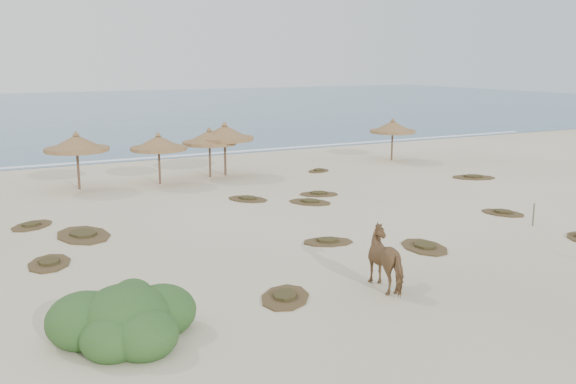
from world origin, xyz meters
name	(u,v)px	position (x,y,z in m)	size (l,w,h in m)	color
ground	(371,255)	(0.00, 0.00, 0.00)	(160.00, 160.00, 0.00)	beige
ocean	(53,110)	(0.00, 75.00, 0.00)	(200.00, 100.00, 0.01)	#2A5C7E
foam_line	(157,157)	(0.00, 26.00, 0.00)	(70.00, 0.60, 0.01)	white
palapa_1	(77,144)	(-6.92, 16.89, 2.42)	(3.74, 3.74, 3.12)	brown
palapa_2	(159,144)	(-2.69, 16.35, 2.25)	(3.42, 3.42, 2.90)	brown
palapa_3	(225,134)	(1.56, 17.16, 2.49)	(3.66, 3.66, 3.21)	brown
palapa_4	(209,138)	(0.57, 17.09, 2.28)	(3.64, 3.64, 2.94)	brown
palapa_5	(393,127)	(13.85, 17.23, 2.25)	(3.23, 3.23, 2.90)	brown
horse	(389,259)	(-1.45, -2.97, 0.90)	(0.97, 2.13, 1.80)	brown
fence_post_far	(534,215)	(8.26, 0.16, 0.48)	(0.07, 0.07, 0.97)	#716555
bush	(126,320)	(-9.38, -3.01, 0.54)	(3.70, 3.26, 1.66)	#376029
scrub_0	(49,263)	(-10.20, 4.20, 0.05)	(1.90, 2.42, 0.16)	brown
scrub_1	(83,235)	(-8.51, 7.32, 0.05)	(2.21, 3.17, 0.16)	brown
scrub_2	(328,241)	(-0.54, 2.02, 0.05)	(2.23, 1.83, 0.16)	brown
scrub_3	(310,202)	(2.27, 8.29, 0.05)	(2.37, 2.53, 0.16)	brown
scrub_4	(503,213)	(8.80, 2.31, 0.05)	(1.88, 2.26, 0.16)	brown
scrub_5	(473,177)	(13.99, 9.57, 0.05)	(2.96, 2.63, 0.16)	brown
scrub_6	(32,225)	(-10.11, 9.80, 0.05)	(2.36, 2.36, 0.16)	brown
scrub_7	(319,194)	(3.61, 9.71, 0.05)	(2.34, 2.04, 0.16)	brown
scrub_9	(424,247)	(2.23, -0.22, 0.05)	(1.90, 2.53, 0.16)	brown
scrub_10	(319,171)	(7.15, 15.72, 0.05)	(1.89, 1.60, 0.16)	brown
scrub_11	(285,297)	(-4.64, -2.32, 0.05)	(2.37, 2.52, 0.16)	brown
scrub_13	(248,199)	(-0.10, 10.31, 0.05)	(2.30, 2.53, 0.16)	brown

